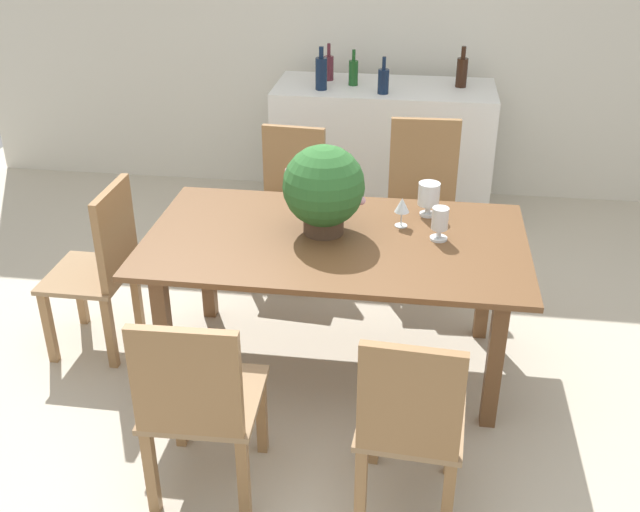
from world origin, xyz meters
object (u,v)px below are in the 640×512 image
(flower_centerpiece, at_px, (324,188))
(crystal_vase_left, at_px, (429,195))
(wine_bottle_amber, at_px, (353,72))
(chair_near_left, at_px, (198,401))
(chair_near_right, at_px, (410,421))
(wine_bottle_dark, at_px, (329,67))
(wine_bottle_tall, at_px, (462,71))
(chair_far_right, at_px, (422,196))
(wine_bottle_green, at_px, (321,73))
(chair_far_left, at_px, (290,196))
(crystal_vase_center_near, at_px, (440,221))
(wine_bottle_clear, at_px, (383,81))
(chair_head_end, at_px, (103,262))
(wine_glass, at_px, (402,206))
(kitchen_counter, at_px, (382,152))
(dining_table, at_px, (335,254))

(flower_centerpiece, bearing_deg, crystal_vase_left, 28.64)
(wine_bottle_amber, bearing_deg, flower_centerpiece, -88.46)
(chair_near_left, height_order, chair_near_right, chair_near_left)
(wine_bottle_dark, relative_size, wine_bottle_amber, 1.05)
(wine_bottle_tall, relative_size, wine_bottle_amber, 1.13)
(chair_far_right, xyz_separation_m, wine_bottle_green, (-0.74, 0.80, 0.54))
(chair_far_left, bearing_deg, chair_near_right, -63.43)
(chair_far_right, distance_m, crystal_vase_center_near, 1.01)
(chair_near_left, relative_size, wine_bottle_amber, 3.65)
(chair_far_left, height_order, wine_bottle_clear, wine_bottle_clear)
(wine_bottle_tall, bearing_deg, crystal_vase_center_near, -93.97)
(chair_near_left, height_order, wine_bottle_tall, wine_bottle_tall)
(wine_bottle_green, bearing_deg, crystal_vase_left, -62.84)
(crystal_vase_left, distance_m, crystal_vase_center_near, 0.28)
(chair_near_left, bearing_deg, chair_head_end, -53.34)
(crystal_vase_left, relative_size, wine_bottle_green, 0.61)
(chair_near_left, xyz_separation_m, wine_bottle_green, (0.09, 2.83, 0.59))
(chair_near_right, height_order, wine_bottle_clear, wine_bottle_clear)
(crystal_vase_center_near, distance_m, wine_glass, 0.23)
(crystal_vase_left, xyz_separation_m, crystal_vase_center_near, (0.06, -0.28, -0.01))
(chair_far_right, xyz_separation_m, wine_glass, (-0.10, -0.84, 0.30))
(wine_glass, xyz_separation_m, kitchen_counter, (-0.20, 1.79, -0.36))
(flower_centerpiece, height_order, wine_bottle_clear, wine_bottle_clear)
(dining_table, relative_size, crystal_vase_center_near, 11.15)
(wine_bottle_clear, xyz_separation_m, wine_bottle_dark, (-0.41, 0.31, 0.00))
(wine_bottle_green, xyz_separation_m, wine_bottle_dark, (0.02, 0.26, -0.02))
(chair_far_right, bearing_deg, wine_bottle_dark, 121.36)
(kitchen_counter, relative_size, wine_bottle_amber, 6.24)
(chair_far_right, relative_size, wine_bottle_amber, 4.12)
(chair_head_end, bearing_deg, chair_far_left, 141.65)
(chair_far_left, distance_m, wine_bottle_dark, 1.21)
(wine_glass, distance_m, kitchen_counter, 1.84)
(wine_bottle_green, bearing_deg, crystal_vase_center_near, -65.09)
(chair_near_left, bearing_deg, chair_far_left, -91.94)
(chair_near_right, xyz_separation_m, wine_bottle_clear, (-0.30, 2.78, 0.57))
(flower_centerpiece, relative_size, wine_bottle_tall, 1.59)
(chair_far_right, relative_size, wine_bottle_clear, 4.12)
(chair_far_right, bearing_deg, wine_bottle_amber, 116.51)
(chair_far_left, xyz_separation_m, flower_centerpiece, (0.34, -0.96, 0.47))
(crystal_vase_center_near, height_order, wine_bottle_tall, wine_bottle_tall)
(chair_head_end, distance_m, crystal_vase_center_near, 1.75)
(chair_head_end, height_order, chair_far_right, chair_far_right)
(wine_bottle_clear, xyz_separation_m, wine_bottle_amber, (-0.22, 0.19, 0.00))
(wine_glass, bearing_deg, wine_bottle_green, 111.14)
(flower_centerpiece, xyz_separation_m, wine_glass, (0.38, 0.12, -0.13))
(crystal_vase_center_near, xyz_separation_m, wine_bottle_green, (-0.82, 1.77, 0.25))
(flower_centerpiece, xyz_separation_m, wine_bottle_clear, (0.17, 1.72, 0.09))
(chair_far_left, height_order, wine_bottle_dark, wine_bottle_dark)
(chair_head_end, relative_size, flower_centerpiece, 2.10)
(dining_table, height_order, chair_head_end, chair_head_end)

